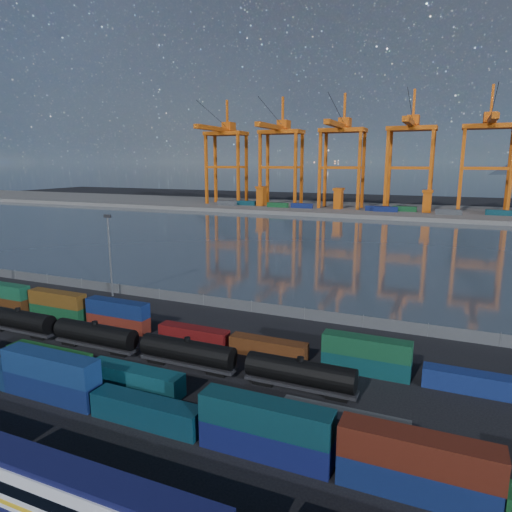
% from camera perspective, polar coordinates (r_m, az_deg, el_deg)
% --- Properties ---
extents(ground, '(700.00, 700.00, 0.00)m').
position_cam_1_polar(ground, '(60.65, -11.70, -14.66)').
color(ground, black).
rests_on(ground, ground).
extents(harbor_water, '(700.00, 700.00, 0.00)m').
position_cam_1_polar(harbor_water, '(154.81, 11.08, 1.52)').
color(harbor_water, '#34404B').
rests_on(harbor_water, ground).
extents(far_quay, '(700.00, 70.00, 2.00)m').
position_cam_1_polar(far_quay, '(257.39, 16.17, 5.46)').
color(far_quay, '#514F4C').
rests_on(far_quay, ground).
extents(distant_mountains, '(2470.00, 1100.00, 520.00)m').
position_cam_1_polar(distant_mountains, '(1655.76, 25.49, 17.27)').
color(distant_mountains, '#1E2630').
rests_on(distant_mountains, ground).
extents(passenger_train, '(77.16, 3.11, 5.33)m').
position_cam_1_polar(passenger_train, '(39.59, -22.10, -26.54)').
color(passenger_train, silver).
rests_on(passenger_train, ground).
extents(container_row_south, '(139.88, 2.56, 5.45)m').
position_cam_1_polar(container_row_south, '(57.72, -23.16, -14.32)').
color(container_row_south, '#444549').
rests_on(container_row_south, ground).
extents(container_row_mid, '(141.98, 2.56, 2.72)m').
position_cam_1_polar(container_row_mid, '(56.43, -12.53, -15.25)').
color(container_row_mid, '#3E3F43').
rests_on(container_row_mid, ground).
extents(container_row_north, '(139.57, 2.27, 4.85)m').
position_cam_1_polar(container_row_north, '(74.14, -13.32, -8.11)').
color(container_row_north, '#131054').
rests_on(container_row_north, ground).
extents(tanker_string, '(91.18, 2.94, 4.21)m').
position_cam_1_polar(tanker_string, '(76.08, -23.76, -8.19)').
color(tanker_string, black).
rests_on(tanker_string, ground).
extents(waterfront_fence, '(160.12, 0.12, 2.20)m').
position_cam_1_polar(waterfront_fence, '(82.94, -0.55, -6.36)').
color(waterfront_fence, '#595B5E').
rests_on(waterfront_fence, ground).
extents(yard_light_mast, '(1.60, 0.40, 16.60)m').
position_cam_1_polar(yard_light_mast, '(95.18, -17.82, 0.58)').
color(yard_light_mast, slate).
rests_on(yard_light_mast, ground).
extents(gantry_cranes, '(199.04, 46.17, 62.52)m').
position_cam_1_polar(gantry_cranes, '(250.85, 14.72, 13.94)').
color(gantry_cranes, '#C9540E').
rests_on(gantry_cranes, ground).
extents(quay_containers, '(172.58, 10.99, 2.60)m').
position_cam_1_polar(quay_containers, '(244.51, 13.19, 5.86)').
color(quay_containers, navy).
rests_on(quay_containers, far_quay).
extents(straddle_carriers, '(140.00, 7.00, 11.10)m').
position_cam_1_polar(straddle_carriers, '(247.25, 15.38, 6.86)').
color(straddle_carriers, '#C9540E').
rests_on(straddle_carriers, far_quay).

